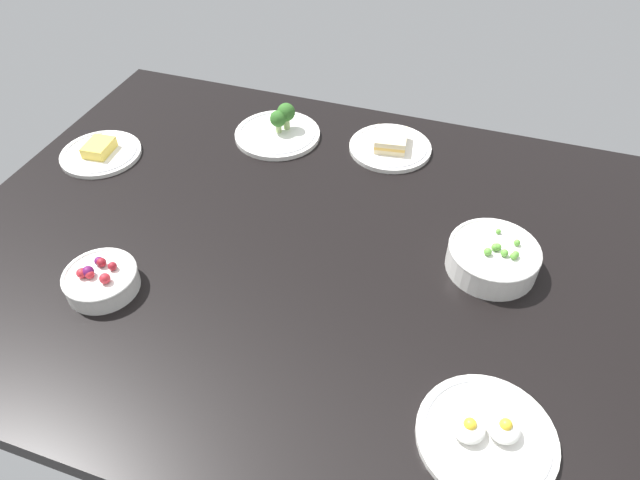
# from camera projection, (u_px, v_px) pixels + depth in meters

# --- Properties ---
(dining_table) EXTENTS (1.50, 1.08, 0.04)m
(dining_table) POSITION_uv_depth(u_px,v_px,m) (320.00, 254.00, 1.16)
(dining_table) COLOR black
(dining_table) RESTS_ON ground
(plate_sandwich) EXTENTS (0.20, 0.20, 0.04)m
(plate_sandwich) POSITION_uv_depth(u_px,v_px,m) (390.00, 146.00, 1.38)
(plate_sandwich) COLOR white
(plate_sandwich) RESTS_ON dining_table
(plate_cheese) EXTENTS (0.19, 0.19, 0.04)m
(plate_cheese) POSITION_uv_depth(u_px,v_px,m) (101.00, 152.00, 1.37)
(plate_cheese) COLOR white
(plate_cheese) RESTS_ON dining_table
(bowl_berries) EXTENTS (0.14, 0.14, 0.06)m
(bowl_berries) POSITION_uv_depth(u_px,v_px,m) (101.00, 279.00, 1.05)
(bowl_berries) COLOR white
(bowl_berries) RESTS_ON dining_table
(bowl_peas) EXTENTS (0.17, 0.17, 0.07)m
(bowl_peas) POSITION_uv_depth(u_px,v_px,m) (493.00, 257.00, 1.08)
(bowl_peas) COLOR white
(bowl_peas) RESTS_ON dining_table
(plate_eggs) EXTENTS (0.21, 0.21, 0.05)m
(plate_eggs) POSITION_uv_depth(u_px,v_px,m) (486.00, 435.00, 0.84)
(plate_eggs) COLOR white
(plate_eggs) RESTS_ON dining_table
(plate_broccoli) EXTENTS (0.21, 0.21, 0.08)m
(plate_broccoli) POSITION_uv_depth(u_px,v_px,m) (278.00, 131.00, 1.42)
(plate_broccoli) COLOR white
(plate_broccoli) RESTS_ON dining_table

